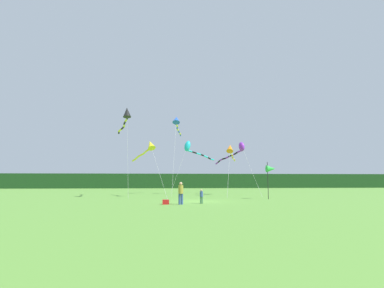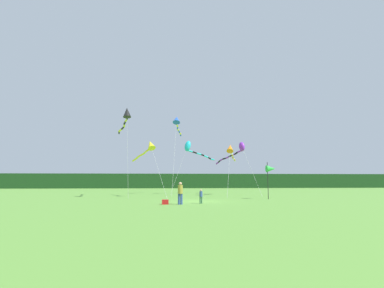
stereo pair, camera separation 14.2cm
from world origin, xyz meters
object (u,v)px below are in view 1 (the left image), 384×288
at_px(person_child, 201,196).
at_px(kite_blue, 177,121).
at_px(kite_black, 126,116).
at_px(person_adult, 181,192).
at_px(banner_flag_pole, 271,169).
at_px(kite_yellow, 149,147).
at_px(kite_purple, 237,150).
at_px(kite_cyan, 190,148).
at_px(cooler_box, 166,202).
at_px(kite_orange, 230,150).

height_order(person_child, kite_blue, kite_blue).
bearing_deg(kite_black, person_adult, -58.79).
xyz_separation_m(banner_flag_pole, kite_yellow, (-12.38, 5.25, 2.72)).
distance_m(kite_yellow, kite_blue, 7.72).
bearing_deg(kite_yellow, banner_flag_pole, -22.98).
height_order(kite_blue, kite_black, kite_blue).
height_order(banner_flag_pole, kite_purple, kite_purple).
bearing_deg(banner_flag_pole, kite_cyan, 122.32).
distance_m(cooler_box, kite_blue, 18.88).
xyz_separation_m(banner_flag_pole, kite_blue, (-9.00, 10.80, 6.89)).
height_order(person_child, kite_purple, kite_purple).
bearing_deg(banner_flag_pole, person_child, -147.29).
distance_m(cooler_box, kite_orange, 15.53).
height_order(banner_flag_pole, kite_orange, kite_orange).
distance_m(person_adult, person_child, 1.85).
relative_size(cooler_box, kite_black, 0.05).
bearing_deg(banner_flag_pole, kite_blue, 129.80).
relative_size(banner_flag_pole, kite_cyan, 0.50).
relative_size(person_adult, kite_orange, 0.23).
bearing_deg(person_child, kite_purple, 64.30).
distance_m(banner_flag_pole, kite_orange, 7.75).
bearing_deg(kite_cyan, person_child, -91.73).
distance_m(banner_flag_pole, kite_purple, 8.93).
height_order(person_adult, kite_purple, kite_purple).
relative_size(kite_yellow, kite_black, 0.81).
bearing_deg(person_adult, kite_purple, 59.99).
relative_size(person_child, kite_yellow, 0.14).
distance_m(person_child, kite_cyan, 17.08).
xyz_separation_m(kite_purple, kite_cyan, (-5.90, 2.85, 0.52)).
bearing_deg(kite_orange, kite_purple, 50.42).
height_order(kite_yellow, kite_orange, kite_yellow).
bearing_deg(kite_yellow, kite_black, -145.51).
relative_size(banner_flag_pole, kite_yellow, 0.46).
bearing_deg(kite_black, kite_blue, 51.09).
height_order(person_child, banner_flag_pole, banner_flag_pole).
bearing_deg(person_adult, banner_flag_pole, 31.03).
distance_m(kite_blue, kite_black, 9.33).
relative_size(kite_yellow, kite_orange, 1.06).
relative_size(kite_purple, kite_cyan, 1.19).
relative_size(person_adult, kite_purple, 0.20).
height_order(kite_blue, kite_cyan, kite_blue).
distance_m(cooler_box, kite_cyan, 17.99).
height_order(person_adult, kite_yellow, kite_yellow).
height_order(person_adult, kite_black, kite_black).
xyz_separation_m(person_adult, cooler_box, (-1.14, 0.22, -0.77)).
height_order(person_adult, kite_orange, kite_orange).
bearing_deg(kite_blue, kite_black, -128.91).
relative_size(banner_flag_pole, kite_orange, 0.49).
bearing_deg(kite_blue, person_child, -84.89).
relative_size(banner_flag_pole, kite_black, 0.37).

